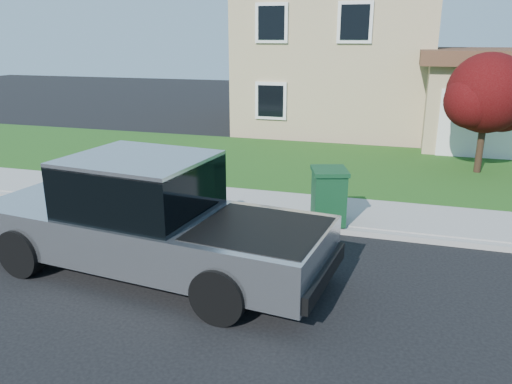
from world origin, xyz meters
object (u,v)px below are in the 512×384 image
at_px(ornamental_tree, 488,97).
at_px(trash_bin, 329,196).
at_px(woman, 190,201).
at_px(pickup_truck, 149,220).

bearing_deg(ornamental_tree, trash_bin, -123.08).
bearing_deg(woman, trash_bin, 179.09).
relative_size(woman, ornamental_tree, 0.45).
distance_m(pickup_truck, trash_bin, 4.09).
bearing_deg(woman, pickup_truck, 65.73).
relative_size(pickup_truck, woman, 4.17).
height_order(pickup_truck, ornamental_tree, ornamental_tree).
bearing_deg(ornamental_tree, pickup_truck, -126.40).
distance_m(woman, ornamental_tree, 9.72).
height_order(ornamental_tree, trash_bin, ornamental_tree).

